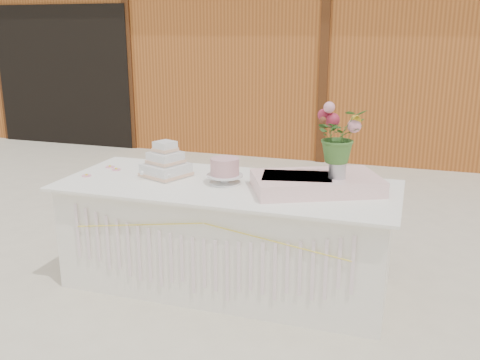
% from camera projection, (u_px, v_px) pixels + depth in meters
% --- Properties ---
extents(ground, '(80.00, 80.00, 0.00)m').
position_uv_depth(ground, '(228.00, 283.00, 3.99)').
color(ground, beige).
rests_on(ground, ground).
extents(barn, '(12.60, 4.60, 3.30)m').
position_uv_depth(barn, '(344.00, 38.00, 9.03)').
color(barn, '#A85B23').
rests_on(barn, ground).
extents(cake_table, '(2.40, 1.00, 0.77)m').
position_uv_depth(cake_table, '(227.00, 235.00, 3.88)').
color(cake_table, white).
rests_on(cake_table, ground).
extents(wedding_cake, '(0.39, 0.39, 0.27)m').
position_uv_depth(wedding_cake, '(166.00, 165.00, 3.96)').
color(wedding_cake, silver).
rests_on(wedding_cake, cake_table).
extents(pink_cake_stand, '(0.26, 0.26, 0.19)m').
position_uv_depth(pink_cake_stand, '(225.00, 170.00, 3.77)').
color(pink_cake_stand, silver).
rests_on(pink_cake_stand, cake_table).
extents(satin_runner, '(0.97, 0.80, 0.11)m').
position_uv_depth(satin_runner, '(316.00, 183.00, 3.62)').
color(satin_runner, '#FFD0CD').
rests_on(satin_runner, cake_table).
extents(flower_vase, '(0.12, 0.12, 0.16)m').
position_uv_depth(flower_vase, '(337.00, 166.00, 3.53)').
color(flower_vase, '#B8B7BC').
rests_on(flower_vase, satin_runner).
extents(bouquet, '(0.43, 0.42, 0.36)m').
position_uv_depth(bouquet, '(339.00, 128.00, 3.46)').
color(bouquet, '#3A6428').
rests_on(bouquet, flower_vase).
extents(loose_flowers, '(0.15, 0.34, 0.02)m').
position_uv_depth(loose_flowers, '(106.00, 170.00, 4.12)').
color(loose_flowers, pink).
rests_on(loose_flowers, cake_table).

